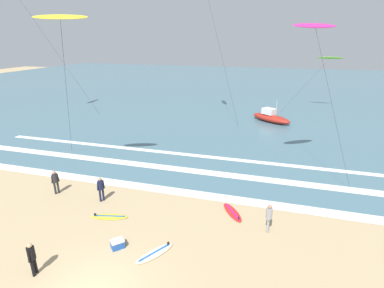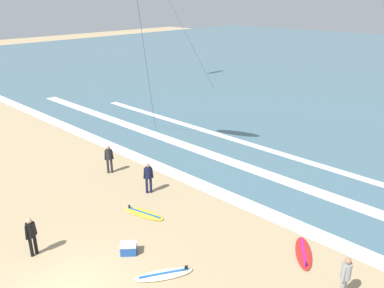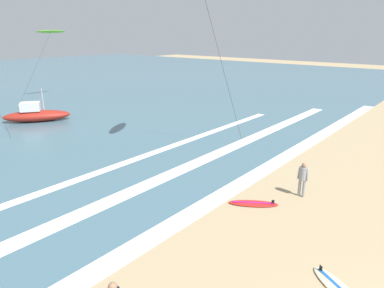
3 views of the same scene
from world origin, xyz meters
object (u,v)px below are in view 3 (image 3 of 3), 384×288
surfboard_near_water (253,203)px  kite_lime_high_right (51,32)px  offshore_boat (36,115)px  surfer_background_far (303,177)px

surfboard_near_water → kite_lime_high_right: 31.30m
surfboard_near_water → offshore_boat: (1.33, 21.20, 0.51)m
surfer_background_far → surfboard_near_water: 2.57m
surfer_background_far → kite_lime_high_right: 31.84m
offshore_boat → surfboard_near_water: bearing=-93.6°
kite_lime_high_right → offshore_boat: bearing=-129.4°
surfer_background_far → kite_lime_high_right: bearing=78.9°
surfboard_near_water → kite_lime_high_right: bearing=74.6°
offshore_boat → kite_lime_high_right: bearing=50.6°
surfer_background_far → offshore_boat: 22.46m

